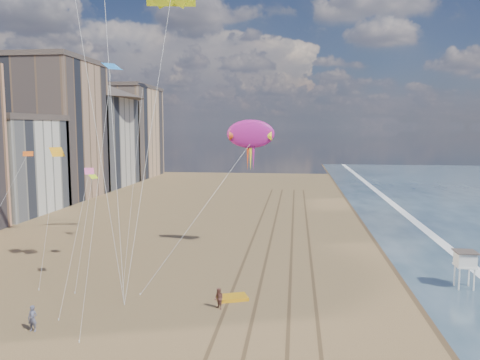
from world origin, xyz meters
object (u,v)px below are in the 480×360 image
grounded_kite (233,298)px  kite_flyer_b (219,299)px  lifeguard_stand (465,260)px  show_kite (251,134)px  kite_flyer_a (33,318)px

grounded_kite → kite_flyer_b: 2.54m
lifeguard_stand → grounded_kite: size_ratio=1.39×
show_kite → lifeguard_stand: bearing=-24.8°
lifeguard_stand → kite_flyer_b: lifeguard_stand is taller
show_kite → kite_flyer_b: 21.75m
grounded_kite → kite_flyer_b: kite_flyer_b is taller
kite_flyer_a → kite_flyer_b: kite_flyer_a is taller
show_kite → kite_flyer_b: (-0.88, -17.32, -13.12)m
grounded_kite → kite_flyer_a: size_ratio=1.31×
kite_flyer_b → show_kite: bearing=134.5°
lifeguard_stand → show_kite: 25.57m
show_kite → kite_flyer_b: bearing=-92.9°
grounded_kite → show_kite: show_kite is taller
kite_flyer_a → kite_flyer_b: bearing=27.6°
kite_flyer_a → kite_flyer_b: size_ratio=1.10×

